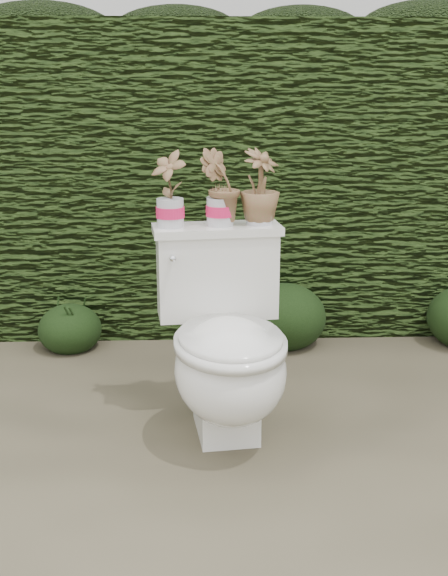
{
  "coord_description": "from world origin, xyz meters",
  "views": [
    {
      "loc": [
        0.13,
        -2.46,
        1.34
      ],
      "look_at": [
        0.22,
        0.2,
        0.55
      ],
      "focal_mm": 45.0,
      "sensor_mm": 36.0,
      "label": 1
    }
  ],
  "objects_px": {
    "toilet": "(227,348)",
    "potted_plant_left": "(170,191)",
    "potted_plant_right": "(260,189)",
    "potted_plant_center": "(220,189)"
  },
  "relations": [
    {
      "from": "potted_plant_center",
      "to": "potted_plant_right",
      "type": "distance_m",
      "value": 0.16
    },
    {
      "from": "potted_plant_left",
      "to": "toilet",
      "type": "bearing_deg",
      "value": -7.46
    },
    {
      "from": "toilet",
      "to": "potted_plant_right",
      "type": "bearing_deg",
      "value": 54.84
    },
    {
      "from": "toilet",
      "to": "potted_plant_left",
      "type": "height_order",
      "value": "potted_plant_left"
    },
    {
      "from": "potted_plant_center",
      "to": "potted_plant_left",
      "type": "bearing_deg",
      "value": 0.46
    },
    {
      "from": "toilet",
      "to": "potted_plant_left",
      "type": "xyz_separation_m",
      "value": [
        -0.21,
        0.22,
        0.56
      ]
    },
    {
      "from": "potted_plant_left",
      "to": "potted_plant_right",
      "type": "distance_m",
      "value": 0.35
    },
    {
      "from": "potted_plant_left",
      "to": "potted_plant_center",
      "type": "bearing_deg",
      "value": 45.49
    },
    {
      "from": "potted_plant_center",
      "to": "toilet",
      "type": "bearing_deg",
      "value": 87.51
    },
    {
      "from": "toilet",
      "to": "potted_plant_right",
      "type": "distance_m",
      "value": 0.63
    }
  ]
}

